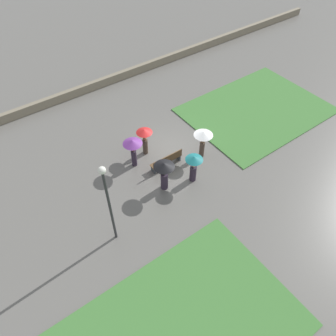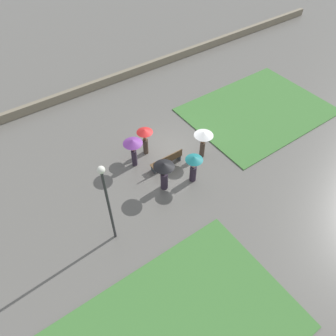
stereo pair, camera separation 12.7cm
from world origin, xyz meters
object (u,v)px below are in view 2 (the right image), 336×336
at_px(park_bench, 167,160).
at_px(crowd_person_red, 145,137).
at_px(lamp_post, 107,196).
at_px(crowd_person_purple, 133,146).
at_px(crowd_person_teal, 194,165).
at_px(crowd_person_white, 203,138).
at_px(crowd_person_black, 164,171).

height_order(park_bench, crowd_person_red, crowd_person_red).
bearing_deg(crowd_person_red, lamp_post, 24.85).
bearing_deg(park_bench, crowd_person_purple, -38.67).
relative_size(crowd_person_teal, crowd_person_white, 0.95).
relative_size(crowd_person_purple, crowd_person_teal, 1.07).
bearing_deg(crowd_person_red, crowd_person_teal, 87.82).
xyz_separation_m(park_bench, crowd_person_black, (1.03, 1.22, 0.82)).
bearing_deg(crowd_person_teal, park_bench, -154.02).
bearing_deg(crowd_person_white, crowd_person_black, -138.74).
xyz_separation_m(park_bench, crowd_person_purple, (1.42, -1.17, 0.96)).
relative_size(park_bench, crowd_person_red, 1.09).
bearing_deg(park_bench, lamp_post, 27.46).
xyz_separation_m(crowd_person_black, crowd_person_purple, (0.40, -2.39, 0.14)).
bearing_deg(crowd_person_white, crowd_person_red, 168.27).
distance_m(crowd_person_teal, crowd_person_red, 3.42).
distance_m(crowd_person_black, crowd_person_teal, 1.66).
xyz_separation_m(park_bench, crowd_person_red, (0.37, -1.63, 0.78)).
height_order(crowd_person_black, crowd_person_purple, crowd_person_purple).
bearing_deg(crowd_person_red, crowd_person_black, 58.98).
bearing_deg(crowd_person_teal, lamp_post, -75.25).
relative_size(lamp_post, crowd_person_black, 2.58).
bearing_deg(crowd_person_teal, crowd_person_purple, -137.68).
height_order(park_bench, crowd_person_purple, crowd_person_purple).
distance_m(park_bench, crowd_person_black, 1.79).
bearing_deg(crowd_person_purple, crowd_person_black, -21.43).
height_order(crowd_person_teal, crowd_person_white, crowd_person_white).
height_order(park_bench, crowd_person_white, crowd_person_white).
relative_size(crowd_person_purple, crowd_person_white, 1.02).
distance_m(lamp_post, crowd_person_black, 4.20).
distance_m(crowd_person_purple, crowd_person_teal, 3.47).
distance_m(crowd_person_white, crowd_person_red, 3.31).
xyz_separation_m(park_bench, crowd_person_white, (-2.15, 0.51, 0.95)).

